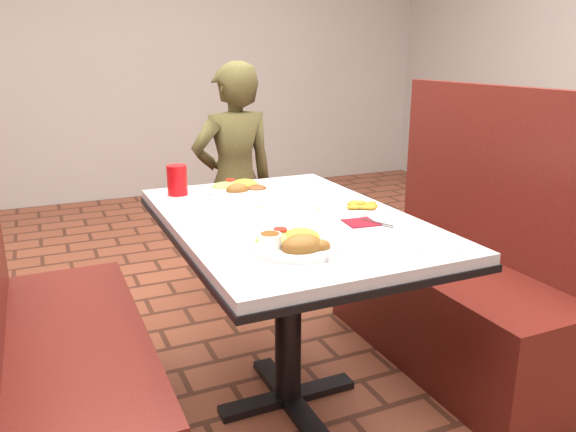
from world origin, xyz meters
The scene contains 14 objects.
dining_table centered at (0.00, 0.00, 0.65)m, with size 0.81×1.21×0.75m.
booth_bench_left centered at (-0.80, 0.00, 0.33)m, with size 0.47×1.20×1.17m.
booth_bench_right centered at (0.80, 0.00, 0.33)m, with size 0.47×1.20×1.17m.
diner_person centered at (0.16, 1.03, 0.63)m, with size 0.46×0.30×1.26m, color brown.
near_dinner_plate centered at (-0.12, -0.32, 0.78)m, with size 0.28×0.28×0.09m.
far_dinner_plate centered at (-0.03, 0.41, 0.78)m, with size 0.28×0.28×0.07m.
plantain_plate centered at (0.27, -0.04, 0.76)m, with size 0.18×0.18×0.03m.
maroon_napkin centered at (0.19, -0.18, 0.75)m, with size 0.10×0.10×0.00m, color maroon.
spoon_utensil centered at (0.23, -0.21, 0.75)m, with size 0.01×0.13×0.00m, color #B9B9BD.
red_tumbler centered at (-0.28, 0.46, 0.81)m, with size 0.08×0.08×0.12m, color red.
paper_napkin centered at (0.26, -0.46, 0.76)m, with size 0.20×0.15×0.01m, color white.
knife_utensil centered at (-0.11, -0.31, 0.76)m, with size 0.01×0.19×0.00m, color silver.
fork_utensil centered at (-0.09, -0.40, 0.76)m, with size 0.01×0.14×0.00m, color silver.
lettuce_shreds centered at (0.04, 0.06, 0.75)m, with size 0.28×0.32×0.00m, color #96D153, non-canonical shape.
Camera 1 is at (-0.78, -1.73, 1.31)m, focal length 35.00 mm.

